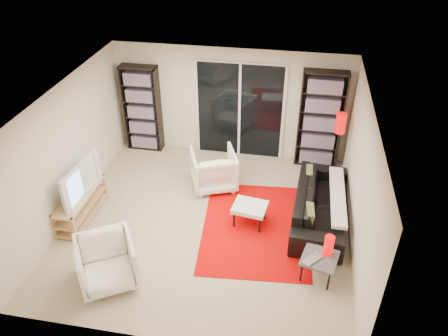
# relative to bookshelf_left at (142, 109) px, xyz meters

# --- Properties ---
(floor) EXTENTS (5.00, 5.00, 0.00)m
(floor) POSITION_rel_bookshelf_left_xyz_m (1.95, -2.33, -0.98)
(floor) COLOR tan
(floor) RESTS_ON ground
(wall_back) EXTENTS (5.00, 0.02, 2.40)m
(wall_back) POSITION_rel_bookshelf_left_xyz_m (1.95, 0.17, 0.22)
(wall_back) COLOR beige
(wall_back) RESTS_ON ground
(wall_front) EXTENTS (5.00, 0.02, 2.40)m
(wall_front) POSITION_rel_bookshelf_left_xyz_m (1.95, -4.83, 0.22)
(wall_front) COLOR beige
(wall_front) RESTS_ON ground
(wall_left) EXTENTS (0.02, 5.00, 2.40)m
(wall_left) POSITION_rel_bookshelf_left_xyz_m (-0.55, -2.33, 0.22)
(wall_left) COLOR beige
(wall_left) RESTS_ON ground
(wall_right) EXTENTS (0.02, 5.00, 2.40)m
(wall_right) POSITION_rel_bookshelf_left_xyz_m (4.45, -2.33, 0.22)
(wall_right) COLOR beige
(wall_right) RESTS_ON ground
(ceiling) EXTENTS (5.00, 5.00, 0.02)m
(ceiling) POSITION_rel_bookshelf_left_xyz_m (1.95, -2.33, 1.42)
(ceiling) COLOR white
(ceiling) RESTS_ON wall_back
(sliding_door) EXTENTS (1.92, 0.08, 2.16)m
(sliding_door) POSITION_rel_bookshelf_left_xyz_m (2.15, 0.13, 0.07)
(sliding_door) COLOR white
(sliding_door) RESTS_ON ground
(bookshelf_left) EXTENTS (0.80, 0.30, 1.95)m
(bookshelf_left) POSITION_rel_bookshelf_left_xyz_m (0.00, 0.00, 0.00)
(bookshelf_left) COLOR black
(bookshelf_left) RESTS_ON ground
(bookshelf_right) EXTENTS (0.90, 0.30, 2.10)m
(bookshelf_right) POSITION_rel_bookshelf_left_xyz_m (3.85, -0.00, 0.07)
(bookshelf_right) COLOR black
(bookshelf_right) RESTS_ON ground
(tv_stand) EXTENTS (0.44, 1.37, 0.50)m
(tv_stand) POSITION_rel_bookshelf_left_xyz_m (-0.35, -2.59, -0.71)
(tv_stand) COLOR tan
(tv_stand) RESTS_ON floor
(tv) EXTENTS (0.28, 1.14, 0.65)m
(tv) POSITION_rel_bookshelf_left_xyz_m (-0.33, -2.59, -0.15)
(tv) COLOR black
(tv) RESTS_ON tv_stand
(rug) EXTENTS (2.05, 2.65, 0.01)m
(rug) POSITION_rel_bookshelf_left_xyz_m (2.82, -2.33, -0.97)
(rug) COLOR #CD0303
(rug) RESTS_ON floor
(sofa) EXTENTS (1.02, 2.32, 0.66)m
(sofa) POSITION_rel_bookshelf_left_xyz_m (3.93, -1.88, -0.64)
(sofa) COLOR black
(sofa) RESTS_ON floor
(armchair_back) EXTENTS (1.09, 1.11, 0.78)m
(armchair_back) POSITION_rel_bookshelf_left_xyz_m (1.84, -1.21, -0.58)
(armchair_back) COLOR white
(armchair_back) RESTS_ON floor
(armchair_front) EXTENTS (1.14, 1.15, 0.77)m
(armchair_front) POSITION_rel_bookshelf_left_xyz_m (0.76, -3.96, -0.59)
(armchair_front) COLOR white
(armchair_front) RESTS_ON floor
(ottoman) EXTENTS (0.65, 0.56, 0.40)m
(ottoman) POSITION_rel_bookshelf_left_xyz_m (2.70, -2.24, -0.63)
(ottoman) COLOR white
(ottoman) RESTS_ON floor
(side_table) EXTENTS (0.63, 0.63, 0.40)m
(side_table) POSITION_rel_bookshelf_left_xyz_m (3.91, -3.30, -0.62)
(side_table) COLOR #4E4F54
(side_table) RESTS_ON floor
(laptop) EXTENTS (0.39, 0.40, 0.03)m
(laptop) POSITION_rel_bookshelf_left_xyz_m (3.84, -3.40, -0.56)
(laptop) COLOR silver
(laptop) RESTS_ON side_table
(table_lamp) EXTENTS (0.15, 0.15, 0.34)m
(table_lamp) POSITION_rel_bookshelf_left_xyz_m (4.02, -3.20, -0.41)
(table_lamp) COLOR red
(table_lamp) RESTS_ON side_table
(floor_lamp) EXTENTS (0.22, 0.22, 1.48)m
(floor_lamp) POSITION_rel_bookshelf_left_xyz_m (4.21, -0.52, 0.17)
(floor_lamp) COLOR black
(floor_lamp) RESTS_ON floor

